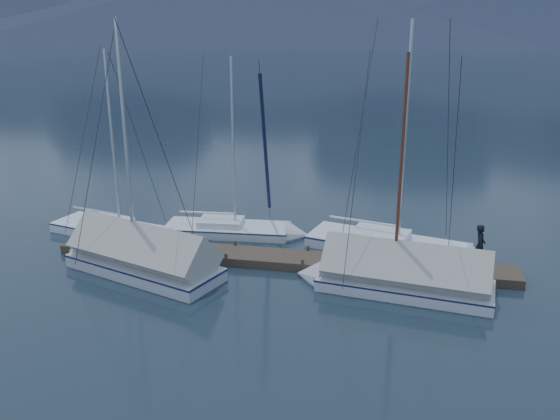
% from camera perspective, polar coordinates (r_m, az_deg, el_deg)
% --- Properties ---
extents(ground, '(1000.00, 1000.00, 0.00)m').
position_cam_1_polar(ground, '(21.62, -1.02, -7.18)').
color(ground, black).
rests_on(ground, ground).
extents(dock, '(18.00, 1.50, 0.54)m').
position_cam_1_polar(dock, '(23.36, 0.00, -4.88)').
color(dock, '#382D23').
rests_on(dock, ground).
extents(mooring_posts, '(15.12, 1.52, 0.35)m').
position_cam_1_polar(mooring_posts, '(23.36, -1.21, -4.25)').
color(mooring_posts, '#382D23').
rests_on(mooring_posts, ground).
extents(sailboat_open_left, '(6.92, 3.47, 8.82)m').
position_cam_1_polar(sailboat_open_left, '(26.83, -14.34, -2.27)').
color(sailboat_open_left, white).
rests_on(sailboat_open_left, ground).
extents(sailboat_open_mid, '(6.52, 2.76, 8.49)m').
position_cam_1_polar(sailboat_open_mid, '(26.38, -3.36, -2.08)').
color(sailboat_open_mid, silver).
rests_on(sailboat_open_mid, ground).
extents(sailboat_open_right, '(7.92, 3.99, 10.09)m').
position_cam_1_polar(sailboat_open_right, '(24.72, 12.45, -3.84)').
color(sailboat_open_right, silver).
rests_on(sailboat_open_right, ground).
extents(sailboat_covered_near, '(7.24, 3.28, 9.10)m').
position_cam_1_polar(sailboat_covered_near, '(21.44, 10.51, -6.39)').
color(sailboat_covered_near, silver).
rests_on(sailboat_covered_near, ground).
extents(sailboat_covered_far, '(7.56, 4.52, 10.18)m').
position_cam_1_polar(sailboat_covered_far, '(23.27, -14.02, -4.51)').
color(sailboat_covered_far, '#B8BCC6').
rests_on(sailboat_covered_far, ground).
extents(person, '(0.44, 0.62, 1.60)m').
position_cam_1_polar(person, '(23.28, 18.69, -3.24)').
color(person, black).
rests_on(person, dock).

